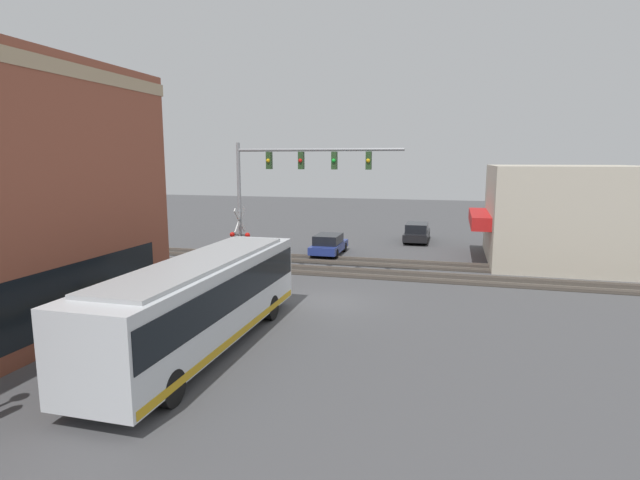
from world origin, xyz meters
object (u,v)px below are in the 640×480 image
Objects in this scene: parked_car_blue at (329,245)px; parked_car_black at (417,233)px; pedestrian_at_crossing at (268,263)px; city_bus at (202,300)px; crossing_signal at (240,235)px.

parked_car_black reaches higher than parked_car_blue.
parked_car_blue is 7.75m from pedestrian_at_crossing.
city_bus is at bearing -171.55° from pedestrian_at_crossing.
parked_car_blue is at bearing 142.08° from parked_car_black.
crossing_signal is 8.19m from parked_car_blue.
city_bus is at bearing -162.82° from crossing_signal.
crossing_signal is at bearing 148.97° from parked_car_black.
city_bus reaches higher than pedestrian_at_crossing.
parked_car_blue is at bearing -11.15° from pedestrian_at_crossing.
crossing_signal is 0.90× the size of parked_car_blue.
crossing_signal reaches higher than parked_car_blue.
parked_car_black is (6.93, -5.40, 0.04)m from parked_car_blue.
parked_car_blue is 8.79m from parked_car_black.
parked_car_blue is at bearing -23.47° from crossing_signal.
parked_car_black is at bearing -12.37° from city_bus.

